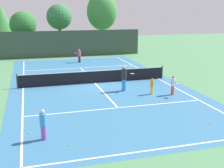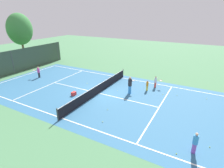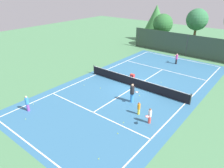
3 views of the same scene
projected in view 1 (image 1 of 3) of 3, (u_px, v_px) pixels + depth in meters
ground_plane at (95, 83)px, 23.59m from camera, size 80.00×80.00×0.00m
court_surface at (95, 83)px, 23.59m from camera, size 13.00×25.00×0.01m
tennis_net at (94, 77)px, 23.46m from camera, size 11.90×0.10×1.10m
perimeter_fence at (69, 44)px, 36.23m from camera, size 18.00×0.12×3.20m
tree_0 at (23, 25)px, 36.45m from camera, size 3.27×3.27×5.50m
tree_1 at (0, 20)px, 38.22m from camera, size 3.92×3.92×6.58m
tree_2 at (102, 12)px, 41.32m from camera, size 4.27×3.55×7.95m
tree_3 at (59, 17)px, 39.68m from camera, size 3.41×3.41×6.43m
player_0 at (79, 56)px, 32.40m from camera, size 0.74×0.82×1.46m
player_1 at (152, 86)px, 20.35m from camera, size 0.24×0.24×1.14m
player_2 at (43, 124)px, 13.19m from camera, size 0.31×0.31×1.43m
player_3 at (173, 85)px, 20.16m from camera, size 0.42×0.86×1.32m
player_4 at (124, 78)px, 21.10m from camera, size 0.97×0.53×1.83m
ball_crate at (70, 77)px, 24.95m from camera, size 0.48×0.34×0.43m
tennis_ball_0 at (106, 74)px, 26.56m from camera, size 0.07×0.07×0.07m
tennis_ball_1 at (66, 94)px, 20.48m from camera, size 0.07×0.07×0.07m
tennis_ball_2 at (176, 107)px, 17.62m from camera, size 0.07×0.07×0.07m
tennis_ball_3 at (160, 101)px, 18.74m from camera, size 0.07×0.07×0.07m
tennis_ball_4 at (30, 133)px, 14.00m from camera, size 0.07×0.07×0.07m
tennis_ball_5 at (117, 85)px, 22.66m from camera, size 0.07×0.07×0.07m
tennis_ball_6 at (40, 98)px, 19.45m from camera, size 0.07×0.07×0.07m
tennis_ball_7 at (68, 144)px, 12.81m from camera, size 0.07×0.07×0.07m
tennis_ball_8 at (211, 123)px, 15.25m from camera, size 0.07×0.07×0.07m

